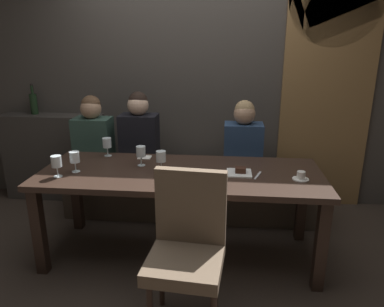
% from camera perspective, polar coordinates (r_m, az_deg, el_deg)
% --- Properties ---
extents(ground, '(9.00, 9.00, 0.00)m').
position_cam_1_polar(ground, '(3.15, -1.72, -15.53)').
color(ground, '#382D26').
extents(back_wall_tiled, '(6.00, 0.12, 3.00)m').
position_cam_1_polar(back_wall_tiled, '(3.86, 0.44, 14.27)').
color(back_wall_tiled, '#423D38').
rests_on(back_wall_tiled, ground).
extents(arched_door, '(0.90, 0.05, 2.55)m').
position_cam_1_polar(arched_door, '(3.92, 20.82, 11.22)').
color(arched_door, olive).
rests_on(arched_door, ground).
extents(back_counter, '(1.10, 0.28, 0.95)m').
position_cam_1_polar(back_counter, '(4.31, -20.83, -0.45)').
color(back_counter, '#38342F').
rests_on(back_counter, ground).
extents(dining_table, '(2.20, 0.84, 0.74)m').
position_cam_1_polar(dining_table, '(2.85, -1.84, -4.47)').
color(dining_table, black).
rests_on(dining_table, ground).
extents(banquette_bench, '(2.50, 0.44, 0.45)m').
position_cam_1_polar(banquette_bench, '(3.65, -0.35, -6.55)').
color(banquette_bench, '#40352A').
rests_on(banquette_bench, ground).
extents(chair_near_side, '(0.47, 0.47, 0.98)m').
position_cam_1_polar(chair_near_side, '(2.23, -0.73, -13.74)').
color(chair_near_side, '#302119').
rests_on(chair_near_side, ground).
extents(diner_redhead, '(0.36, 0.24, 0.77)m').
position_cam_1_polar(diner_redhead, '(3.66, -15.39, 2.58)').
color(diner_redhead, '#2D473D').
rests_on(diner_redhead, banquette_bench).
extents(diner_bearded, '(0.36, 0.24, 0.81)m').
position_cam_1_polar(diner_bearded, '(3.53, -8.35, 2.80)').
color(diner_bearded, black).
rests_on(diner_bearded, banquette_bench).
extents(diner_far_end, '(0.36, 0.24, 0.75)m').
position_cam_1_polar(diner_far_end, '(3.43, 8.13, 1.84)').
color(diner_far_end, navy).
rests_on(diner_far_end, banquette_bench).
extents(wine_bottle_dark_red, '(0.08, 0.08, 0.33)m').
position_cam_1_polar(wine_bottle_dark_red, '(4.28, -23.82, 7.33)').
color(wine_bottle_dark_red, black).
rests_on(wine_bottle_dark_red, back_counter).
extents(wine_glass_center_front, '(0.08, 0.08, 0.16)m').
position_cam_1_polar(wine_glass_center_front, '(3.24, -13.33, 1.60)').
color(wine_glass_center_front, silver).
rests_on(wine_glass_center_front, dining_table).
extents(wine_glass_far_left, '(0.08, 0.08, 0.16)m').
position_cam_1_polar(wine_glass_far_left, '(2.79, -4.94, -0.55)').
color(wine_glass_far_left, silver).
rests_on(wine_glass_far_left, dining_table).
extents(wine_glass_far_right, '(0.08, 0.08, 0.16)m').
position_cam_1_polar(wine_glass_far_right, '(2.94, -8.12, 0.26)').
color(wine_glass_far_right, silver).
rests_on(wine_glass_far_right, dining_table).
extents(wine_glass_end_left, '(0.08, 0.08, 0.16)m').
position_cam_1_polar(wine_glass_end_left, '(2.85, -20.72, -1.27)').
color(wine_glass_end_left, silver).
rests_on(wine_glass_end_left, dining_table).
extents(wine_glass_near_left, '(0.08, 0.08, 0.16)m').
position_cam_1_polar(wine_glass_near_left, '(2.91, -18.13, -0.62)').
color(wine_glass_near_left, silver).
rests_on(wine_glass_near_left, dining_table).
extents(espresso_cup, '(0.12, 0.12, 0.06)m').
position_cam_1_polar(espresso_cup, '(2.76, 16.89, -3.48)').
color(espresso_cup, white).
rests_on(espresso_cup, dining_table).
extents(dessert_plate, '(0.19, 0.19, 0.05)m').
position_cam_1_polar(dessert_plate, '(2.78, 7.55, -2.91)').
color(dessert_plate, white).
rests_on(dessert_plate, dining_table).
extents(fork_on_table, '(0.07, 0.17, 0.01)m').
position_cam_1_polar(fork_on_table, '(2.77, 10.39, -3.44)').
color(fork_on_table, silver).
rests_on(fork_on_table, dining_table).
extents(folded_napkin, '(0.11, 0.10, 0.01)m').
position_cam_1_polar(folded_napkin, '(3.16, -7.53, -0.61)').
color(folded_napkin, silver).
rests_on(folded_napkin, dining_table).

